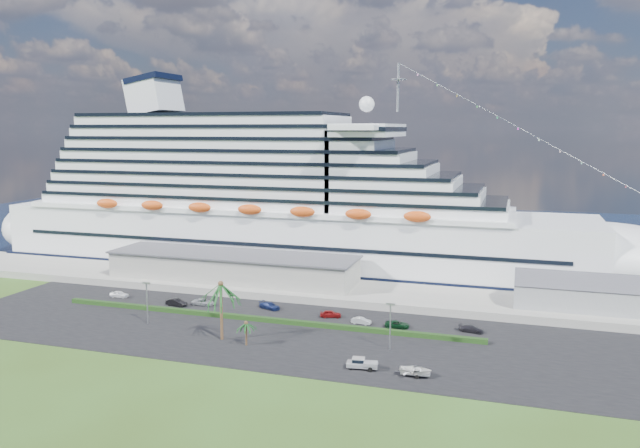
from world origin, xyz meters
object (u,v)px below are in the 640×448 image
(cruise_ship, at_px, (282,207))
(boat_trailer, at_px, (416,370))
(parked_car_3, at_px, (270,306))
(pickup_truck, at_px, (362,363))

(cruise_ship, bearing_deg, boat_trailer, -54.39)
(parked_car_3, bearing_deg, boat_trailer, -105.91)
(parked_car_3, bearing_deg, cruise_ship, 38.96)
(pickup_truck, bearing_deg, boat_trailer, -3.38)
(parked_car_3, height_order, pickup_truck, pickup_truck)
(pickup_truck, distance_m, boat_trailer, 8.64)
(boat_trailer, bearing_deg, pickup_truck, 176.62)
(boat_trailer, bearing_deg, cruise_ship, 125.61)
(cruise_ship, bearing_deg, pickup_truck, -59.41)
(cruise_ship, xyz_separation_m, parked_car_3, (12.44, -39.57, -15.86))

